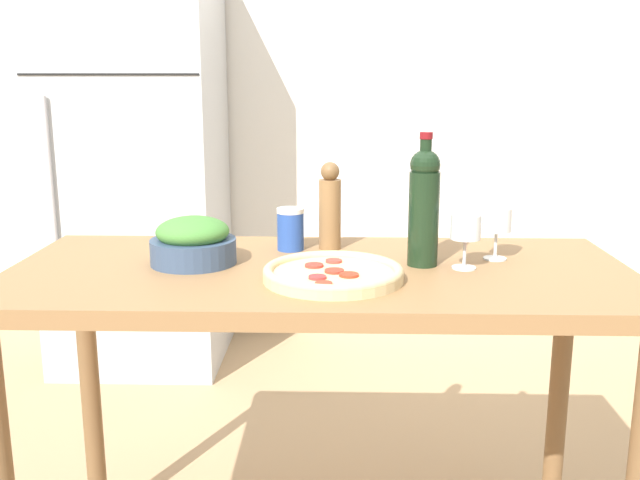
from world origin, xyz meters
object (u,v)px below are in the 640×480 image
homemade_pizza (333,273)px  pepper_mill (330,208)px  salad_bowl (193,242)px  wine_glass_near (466,230)px  salt_canister (290,229)px  wine_bottle (424,204)px  wine_glass_far (497,221)px  refrigerator (137,166)px

homemade_pizza → pepper_mill: bearing=92.2°
salad_bowl → wine_glass_near: bearing=-2.9°
salad_bowl → salt_canister: (0.23, 0.15, 0.00)m
pepper_mill → salad_bowl: bearing=-153.5°
wine_bottle → homemade_pizza: size_ratio=1.01×
homemade_pizza → salt_canister: (-0.12, 0.29, 0.04)m
wine_bottle → wine_glass_far: 0.21m
refrigerator → pepper_mill: size_ratio=8.14×
wine_bottle → pepper_mill: bearing=144.2°
pepper_mill → homemade_pizza: size_ratio=0.73×
wine_glass_far → pepper_mill: bearing=166.1°
refrigerator → homemade_pizza: (0.93, -1.74, -0.03)m
wine_bottle → homemade_pizza: (-0.22, -0.14, -0.13)m
homemade_pizza → salt_canister: size_ratio=2.83×
wine_glass_far → homemade_pizza: (-0.40, -0.20, -0.08)m
refrigerator → pepper_mill: bearing=-57.4°
refrigerator → wine_bottle: size_ratio=5.87×
refrigerator → wine_glass_near: refrigerator is taller
salad_bowl → homemade_pizza: bearing=-22.1°
wine_bottle → pepper_mill: (-0.23, 0.16, -0.04)m
wine_bottle → pepper_mill: size_ratio=1.39×
wine_glass_near → homemade_pizza: wine_glass_near is taller
wine_bottle → refrigerator: bearing=125.6°
wine_glass_near → salt_canister: 0.47m
refrigerator → salad_bowl: bearing=-69.8°
salad_bowl → salt_canister: 0.27m
refrigerator → wine_glass_far: 2.04m
salt_canister → refrigerator: bearing=119.3°
wine_bottle → salt_canister: size_ratio=2.87×
wine_glass_far → pepper_mill: 0.43m
refrigerator → homemade_pizza: refrigerator is taller
wine_glass_far → salad_bowl: (-0.75, -0.06, -0.04)m
wine_glass_far → pepper_mill: (-0.42, 0.10, 0.01)m
wine_glass_near → pepper_mill: (-0.32, 0.20, 0.02)m
salad_bowl → homemade_pizza: 0.37m
wine_glass_near → wine_glass_far: size_ratio=1.00×
wine_glass_far → salt_canister: (-0.52, 0.09, -0.04)m
wine_bottle → salt_canister: 0.37m
refrigerator → salad_bowl: (0.59, -1.60, 0.01)m
salad_bowl → homemade_pizza: salad_bowl is taller
wine_bottle → wine_glass_near: bearing=-19.9°
wine_bottle → wine_glass_near: size_ratio=2.44×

